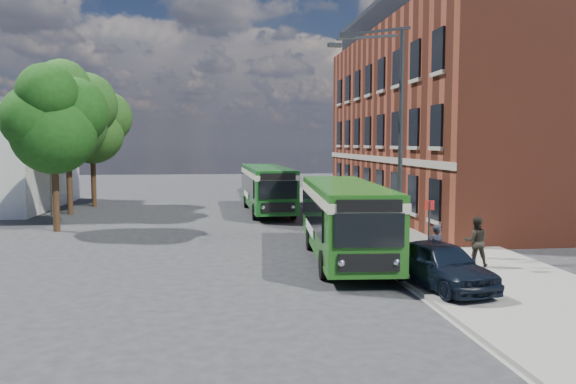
{
  "coord_description": "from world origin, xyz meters",
  "views": [
    {
      "loc": [
        -1.95,
        -23.63,
        4.6
      ],
      "look_at": [
        1.38,
        3.59,
        2.2
      ],
      "focal_mm": 35.0,
      "sensor_mm": 36.0,
      "label": 1
    }
  ],
  "objects": [
    {
      "name": "tree_mid",
      "position": [
        -11.48,
        13.78,
        6.63
      ],
      "size": [
        5.78,
        5.5,
        9.76
      ],
      "color": "#3B2615",
      "rests_on": "ground"
    },
    {
      "name": "ground",
      "position": [
        0.0,
        0.0,
        0.0
      ],
      "size": [
        120.0,
        120.0,
        0.0
      ],
      "primitive_type": "plane",
      "color": "#28282B",
      "rests_on": "ground"
    },
    {
      "name": "bus_front",
      "position": [
        2.91,
        -2.23,
        1.83
      ],
      "size": [
        3.27,
        10.24,
        3.02
      ],
      "color": "#1F5D17",
      "rests_on": "ground"
    },
    {
      "name": "bus_stop_sign",
      "position": [
        5.6,
        -4.2,
        1.51
      ],
      "size": [
        0.35,
        0.08,
        2.52
      ],
      "color": "#323537",
      "rests_on": "ground"
    },
    {
      "name": "tree_right",
      "position": [
        -10.96,
        18.27,
        6.03
      ],
      "size": [
        5.27,
        5.01,
        8.89
      ],
      "color": "#3B2615",
      "rests_on": "ground"
    },
    {
      "name": "pedestrian_a",
      "position": [
        5.29,
        -5.64,
        1.01
      ],
      "size": [
        0.67,
        0.49,
        1.72
      ],
      "primitive_type": "imported",
      "rotation": [
        0.0,
        0.0,
        3.26
      ],
      "color": "black",
      "rests_on": "pavement"
    },
    {
      "name": "bus_rear",
      "position": [
        1.17,
        13.46,
        1.83
      ],
      "size": [
        2.93,
        11.46,
        3.02
      ],
      "color": "#17571C",
      "rests_on": "ground"
    },
    {
      "name": "kerb_line",
      "position": [
        3.95,
        8.0,
        0.01
      ],
      "size": [
        0.12,
        48.0,
        0.01
      ],
      "primitive_type": "cube",
      "color": "beige",
      "rests_on": "ground"
    },
    {
      "name": "pavement",
      "position": [
        7.0,
        8.0,
        0.07
      ],
      "size": [
        6.0,
        48.0,
        0.15
      ],
      "primitive_type": "cube",
      "color": "gray",
      "rests_on": "ground"
    },
    {
      "name": "brick_office",
      "position": [
        14.0,
        12.0,
        6.97
      ],
      "size": [
        12.1,
        26.0,
        14.2
      ],
      "color": "maroon",
      "rests_on": "ground"
    },
    {
      "name": "flagpole",
      "position": [
        -12.45,
        13.0,
        4.94
      ],
      "size": [
        0.95,
        0.1,
        9.0
      ],
      "color": "#323537",
      "rests_on": "ground"
    },
    {
      "name": "pedestrian_b",
      "position": [
        7.24,
        -4.54,
        1.05
      ],
      "size": [
        1.01,
        0.87,
        1.8
      ],
      "primitive_type": "imported",
      "rotation": [
        0.0,
        0.0,
        2.91
      ],
      "color": "black",
      "rests_on": "pavement"
    },
    {
      "name": "tree_left",
      "position": [
        -10.35,
        6.56,
        5.81
      ],
      "size": [
        5.07,
        4.82,
        8.56
      ],
      "color": "#3B2615",
      "rests_on": "ground"
    },
    {
      "name": "street_lamp",
      "position": [
        4.84,
        -2.0,
        4.79
      ],
      "size": [
        2.96,
        2.38,
        9.0
      ],
      "color": "#323537",
      "rests_on": "ground"
    },
    {
      "name": "parked_car",
      "position": [
        4.8,
        -7.32,
        0.87
      ],
      "size": [
        2.55,
        4.51,
        1.45
      ],
      "primitive_type": "imported",
      "rotation": [
        0.0,
        0.0,
        0.21
      ],
      "color": "black",
      "rests_on": "pavement"
    }
  ]
}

